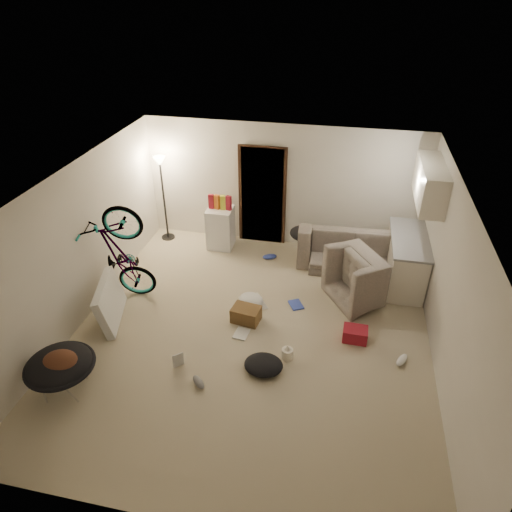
% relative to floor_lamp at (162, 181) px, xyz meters
% --- Properties ---
extents(floor, '(5.50, 6.00, 0.02)m').
position_rel_floor_lamp_xyz_m(floor, '(2.40, -2.65, -1.32)').
color(floor, '#BAAC8F').
rests_on(floor, ground).
extents(ceiling, '(5.50, 6.00, 0.02)m').
position_rel_floor_lamp_xyz_m(ceiling, '(2.40, -2.65, 1.20)').
color(ceiling, white).
rests_on(ceiling, wall_back).
extents(wall_back, '(5.50, 0.02, 2.50)m').
position_rel_floor_lamp_xyz_m(wall_back, '(2.40, 0.36, -0.06)').
color(wall_back, silver).
rests_on(wall_back, floor).
extents(wall_front, '(5.50, 0.02, 2.50)m').
position_rel_floor_lamp_xyz_m(wall_front, '(2.40, -5.66, -0.06)').
color(wall_front, silver).
rests_on(wall_front, floor).
extents(wall_left, '(0.02, 6.00, 2.50)m').
position_rel_floor_lamp_xyz_m(wall_left, '(-0.36, -2.65, -0.06)').
color(wall_left, silver).
rests_on(wall_left, floor).
extents(wall_right, '(0.02, 6.00, 2.50)m').
position_rel_floor_lamp_xyz_m(wall_right, '(5.16, -2.65, -0.06)').
color(wall_right, silver).
rests_on(wall_right, floor).
extents(doorway, '(0.85, 0.10, 2.04)m').
position_rel_floor_lamp_xyz_m(doorway, '(2.00, 0.32, -0.29)').
color(doorway, black).
rests_on(doorway, floor).
extents(door_trim, '(0.97, 0.04, 2.10)m').
position_rel_floor_lamp_xyz_m(door_trim, '(2.00, 0.29, -0.29)').
color(door_trim, '#311C11').
rests_on(door_trim, floor).
extents(floor_lamp, '(0.28, 0.28, 1.81)m').
position_rel_floor_lamp_xyz_m(floor_lamp, '(0.00, 0.00, 0.00)').
color(floor_lamp, black).
rests_on(floor_lamp, floor).
extents(kitchen_counter, '(0.60, 1.50, 0.88)m').
position_rel_floor_lamp_xyz_m(kitchen_counter, '(4.83, -0.65, -0.87)').
color(kitchen_counter, silver).
rests_on(kitchen_counter, floor).
extents(counter_top, '(0.64, 1.54, 0.04)m').
position_rel_floor_lamp_xyz_m(counter_top, '(4.83, -0.65, -0.41)').
color(counter_top, gray).
rests_on(counter_top, kitchen_counter).
extents(kitchen_uppers, '(0.38, 1.40, 0.65)m').
position_rel_floor_lamp_xyz_m(kitchen_uppers, '(4.96, -0.65, 0.64)').
color(kitchen_uppers, silver).
rests_on(kitchen_uppers, wall_right).
extents(sofa, '(2.12, 0.92, 0.61)m').
position_rel_floor_lamp_xyz_m(sofa, '(3.88, -0.20, -1.00)').
color(sofa, '#353C36').
rests_on(sofa, floor).
extents(armchair, '(1.34, 1.38, 0.68)m').
position_rel_floor_lamp_xyz_m(armchair, '(4.22, -1.25, -0.97)').
color(armchair, '#353C36').
rests_on(armchair, floor).
extents(bicycle, '(2.00, 1.08, 1.10)m').
position_rel_floor_lamp_xyz_m(bicycle, '(0.10, -2.17, -0.81)').
color(bicycle, black).
rests_on(bicycle, floor).
extents(book_asset, '(0.28, 0.28, 0.02)m').
position_rel_floor_lamp_xyz_m(book_asset, '(1.46, -3.59, -1.30)').
color(book_asset, maroon).
rests_on(book_asset, floor).
extents(mini_fridge, '(0.51, 0.51, 0.85)m').
position_rel_floor_lamp_xyz_m(mini_fridge, '(1.21, -0.10, -0.88)').
color(mini_fridge, white).
rests_on(mini_fridge, floor).
extents(snack_box_0, '(0.10, 0.07, 0.30)m').
position_rel_floor_lamp_xyz_m(snack_box_0, '(1.04, -0.10, -0.31)').
color(snack_box_0, maroon).
rests_on(snack_box_0, mini_fridge).
extents(snack_box_1, '(0.11, 0.09, 0.30)m').
position_rel_floor_lamp_xyz_m(snack_box_1, '(1.16, -0.10, -0.31)').
color(snack_box_1, orange).
rests_on(snack_box_1, mini_fridge).
extents(snack_box_2, '(0.11, 0.09, 0.30)m').
position_rel_floor_lamp_xyz_m(snack_box_2, '(1.28, -0.10, -0.31)').
color(snack_box_2, yellow).
rests_on(snack_box_2, mini_fridge).
extents(snack_box_3, '(0.12, 0.10, 0.30)m').
position_rel_floor_lamp_xyz_m(snack_box_3, '(1.40, -0.10, -0.31)').
color(snack_box_3, maroon).
rests_on(snack_box_3, mini_fridge).
extents(saucer_chair, '(0.92, 0.92, 0.65)m').
position_rel_floor_lamp_xyz_m(saucer_chair, '(0.19, -4.28, -0.92)').
color(saucer_chair, silver).
rests_on(saucer_chair, floor).
extents(hoodie, '(0.49, 0.41, 0.22)m').
position_rel_floor_lamp_xyz_m(hoodie, '(0.24, -4.31, -0.72)').
color(hoodie, '#4F2A1B').
rests_on(hoodie, saucer_chair).
extents(sofa_drape, '(0.63, 0.55, 0.28)m').
position_rel_floor_lamp_xyz_m(sofa_drape, '(2.93, -0.20, -0.77)').
color(sofa_drape, black).
rests_on(sofa_drape, sofa).
extents(tv_box, '(0.55, 1.10, 0.71)m').
position_rel_floor_lamp_xyz_m(tv_box, '(0.10, -2.75, -0.96)').
color(tv_box, silver).
rests_on(tv_box, floor).
extents(drink_case_a, '(0.49, 0.39, 0.26)m').
position_rel_floor_lamp_xyz_m(drink_case_a, '(2.26, -2.34, -1.18)').
color(drink_case_a, brown).
rests_on(drink_case_a, floor).
extents(drink_case_b, '(0.38, 0.28, 0.22)m').
position_rel_floor_lamp_xyz_m(drink_case_b, '(4.01, -2.44, -1.20)').
color(drink_case_b, maroon).
rests_on(drink_case_b, floor).
extents(juicer, '(0.17, 0.17, 0.24)m').
position_rel_floor_lamp_xyz_m(juicer, '(3.04, -3.05, -1.21)').
color(juicer, white).
rests_on(juicer, floor).
extents(newspaper, '(0.58, 0.62, 0.01)m').
position_rel_floor_lamp_xyz_m(newspaper, '(2.27, -1.86, -1.30)').
color(newspaper, silver).
rests_on(newspaper, floor).
extents(book_blue, '(0.31, 0.34, 0.03)m').
position_rel_floor_lamp_xyz_m(book_blue, '(3.01, -1.78, -1.29)').
color(book_blue, '#3044AE').
rests_on(book_blue, floor).
extents(book_white, '(0.24, 0.30, 0.03)m').
position_rel_floor_lamp_xyz_m(book_white, '(2.26, -2.69, -1.29)').
color(book_white, silver).
rests_on(book_white, floor).
extents(shoe_0, '(0.31, 0.22, 0.11)m').
position_rel_floor_lamp_xyz_m(shoe_0, '(2.29, -0.40, -1.25)').
color(shoe_0, '#3044AE').
rests_on(shoe_0, floor).
extents(shoe_3, '(0.27, 0.27, 0.10)m').
position_rel_floor_lamp_xyz_m(shoe_3, '(1.92, -3.82, -1.26)').
color(shoe_3, slate).
rests_on(shoe_3, floor).
extents(shoe_4, '(0.24, 0.31, 0.11)m').
position_rel_floor_lamp_xyz_m(shoe_4, '(4.70, -2.80, -1.25)').
color(shoe_4, white).
rests_on(shoe_4, floor).
extents(clothes_lump_a, '(0.56, 0.49, 0.18)m').
position_rel_floor_lamp_xyz_m(clothes_lump_a, '(2.74, -3.35, -1.22)').
color(clothes_lump_a, black).
rests_on(clothes_lump_a, floor).
extents(clothes_lump_c, '(0.58, 0.56, 0.14)m').
position_rel_floor_lamp_xyz_m(clothes_lump_c, '(2.24, -1.86, -1.24)').
color(clothes_lump_c, silver).
rests_on(clothes_lump_c, floor).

